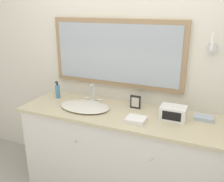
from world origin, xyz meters
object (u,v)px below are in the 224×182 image
object	(u,v)px
soap_bottle	(58,91)
picture_frame	(135,102)
sink_basin	(85,106)
appliance_box	(173,113)

from	to	relation	value
soap_bottle	picture_frame	bearing A→B (deg)	3.12
picture_frame	sink_basin	bearing A→B (deg)	-158.29
soap_bottle	appliance_box	bearing A→B (deg)	-2.45
soap_bottle	appliance_box	xyz separation A→B (m)	(1.22, -0.05, -0.02)
sink_basin	picture_frame	distance (m)	0.48
soap_bottle	appliance_box	world-z (taller)	soap_bottle
sink_basin	appliance_box	bearing A→B (deg)	5.54
sink_basin	picture_frame	size ratio (longest dim) A/B	3.80
appliance_box	picture_frame	size ratio (longest dim) A/B	1.70
sink_basin	picture_frame	xyz separation A→B (m)	(0.45, 0.18, 0.05)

